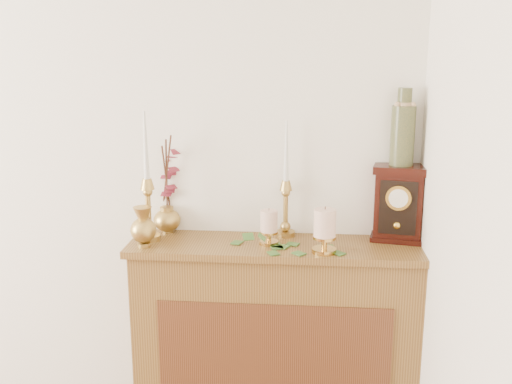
# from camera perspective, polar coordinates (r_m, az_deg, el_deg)

# --- Properties ---
(console_shelf) EXTENTS (1.24, 0.34, 0.93)m
(console_shelf) POSITION_cam_1_polar(r_m,az_deg,el_deg) (2.72, 1.85, -14.81)
(console_shelf) COLOR brown
(console_shelf) RESTS_ON ground
(candlestick_left) EXTENTS (0.09, 0.09, 0.55)m
(candlestick_left) POSITION_cam_1_polar(r_m,az_deg,el_deg) (2.55, -10.26, -0.69)
(candlestick_left) COLOR tan
(candlestick_left) RESTS_ON console_shelf
(candlestick_center) EXTENTS (0.08, 0.08, 0.50)m
(candlestick_center) POSITION_cam_1_polar(r_m,az_deg,el_deg) (2.57, 2.85, -0.69)
(candlestick_center) COLOR tan
(candlestick_center) RESTS_ON console_shelf
(bud_vase) EXTENTS (0.11, 0.11, 0.17)m
(bud_vase) POSITION_cam_1_polar(r_m,az_deg,el_deg) (2.49, -10.69, -3.34)
(bud_vase) COLOR tan
(bud_vase) RESTS_ON console_shelf
(ginger_jar) EXTENTS (0.17, 0.19, 0.44)m
(ginger_jar) POSITION_cam_1_polar(r_m,az_deg,el_deg) (2.67, -8.23, 0.43)
(ginger_jar) COLOR tan
(ginger_jar) RESTS_ON console_shelf
(pillar_candle_left) EXTENTS (0.08, 0.08, 0.16)m
(pillar_candle_left) POSITION_cam_1_polar(r_m,az_deg,el_deg) (2.48, 1.24, -3.20)
(pillar_candle_left) COLOR #B58C3F
(pillar_candle_left) RESTS_ON console_shelf
(pillar_candle_right) EXTENTS (0.10, 0.10, 0.19)m
(pillar_candle_right) POSITION_cam_1_polar(r_m,az_deg,el_deg) (2.39, 6.56, -3.48)
(pillar_candle_right) COLOR #B58C3F
(pillar_candle_right) RESTS_ON console_shelf
(ivy_garland) EXTENTS (0.47, 0.20, 0.08)m
(ivy_garland) POSITION_cam_1_polar(r_m,az_deg,el_deg) (2.43, 2.40, -5.25)
(ivy_garland) COLOR #366024
(ivy_garland) RESTS_ON console_shelf
(mantel_clock) EXTENTS (0.24, 0.19, 0.32)m
(mantel_clock) POSITION_cam_1_polar(r_m,az_deg,el_deg) (2.59, 13.43, -1.08)
(mantel_clock) COLOR #340D0A
(mantel_clock) RESTS_ON console_shelf
(ceramic_vase) EXTENTS (0.10, 0.10, 0.32)m
(ceramic_vase) POSITION_cam_1_polar(r_m,az_deg,el_deg) (2.54, 13.81, 5.66)
(ceramic_vase) COLOR #172F25
(ceramic_vase) RESTS_ON mantel_clock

